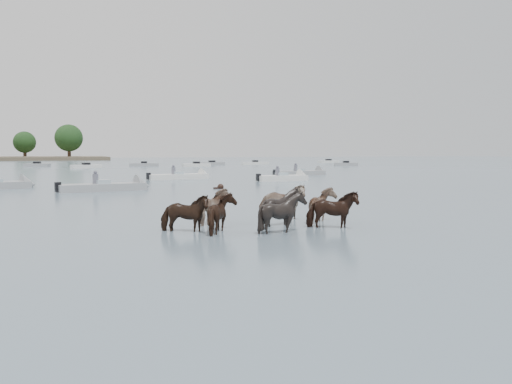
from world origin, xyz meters
name	(u,v)px	position (x,y,z in m)	size (l,w,h in m)	color
ground	(215,238)	(0.00, 0.00, 0.00)	(400.00, 400.00, 0.00)	#4D606F
pony_herd	(268,210)	(2.36, 1.62, 0.55)	(6.81, 4.57, 1.51)	black
swimming_pony	(220,187)	(6.06, 18.92, 0.10)	(0.72, 0.44, 0.44)	black
motorboat_a	(7,185)	(-7.49, 24.47, 0.23)	(5.01, 2.92, 1.92)	gray
motorboat_b	(115,187)	(-0.79, 20.00, 0.22)	(6.11, 2.59, 1.92)	gray
motorboat_c	(186,177)	(6.81, 31.72, 0.22)	(6.18, 2.37, 1.92)	silver
motorboat_d	(289,178)	(14.55, 25.90, 0.23)	(4.95, 1.66, 1.92)	silver
motorboat_e	(306,173)	(20.59, 34.62, 0.22)	(6.26, 1.74, 1.92)	gray
distant_flotilla	(86,165)	(0.28, 75.52, 0.26)	(106.50, 25.85, 0.93)	gray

